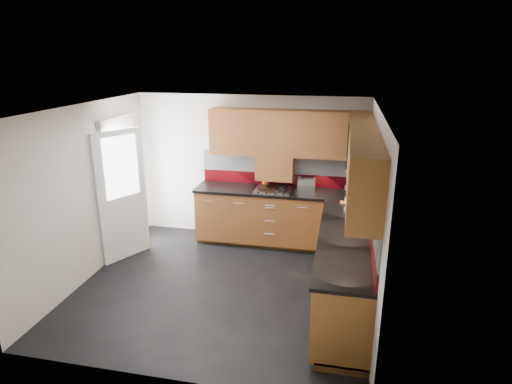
% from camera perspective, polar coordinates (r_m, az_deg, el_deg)
% --- Properties ---
extents(room, '(4.00, 3.80, 2.64)m').
position_cam_1_polar(room, '(5.40, -4.96, 1.52)').
color(room, black).
extents(base_cabinets, '(2.70, 3.20, 0.95)m').
position_cam_1_polar(base_cabinets, '(6.25, 6.70, -6.59)').
color(base_cabinets, brown).
rests_on(base_cabinets, room).
extents(countertop, '(2.72, 3.22, 0.04)m').
position_cam_1_polar(countertop, '(6.05, 6.73, -2.48)').
color(countertop, black).
rests_on(countertop, base_cabinets).
extents(backsplash, '(2.70, 3.20, 0.54)m').
position_cam_1_polar(backsplash, '(6.16, 9.08, 0.63)').
color(backsplash, maroon).
rests_on(backsplash, countertop).
extents(upper_cabinets, '(2.50, 3.20, 0.72)m').
position_cam_1_polar(upper_cabinets, '(5.86, 8.85, 6.11)').
color(upper_cabinets, brown).
rests_on(upper_cabinets, room).
extents(extractor_hood, '(0.60, 0.33, 0.40)m').
position_cam_1_polar(extractor_hood, '(6.90, 2.57, 3.33)').
color(extractor_hood, brown).
rests_on(extractor_hood, room).
extents(glass_cabinet, '(0.32, 0.80, 0.66)m').
position_cam_1_polar(glass_cabinet, '(6.13, 13.53, 6.60)').
color(glass_cabinet, black).
rests_on(glass_cabinet, room).
extents(back_door, '(0.42, 1.19, 2.04)m').
position_cam_1_polar(back_door, '(6.88, -17.39, 0.33)').
color(back_door, white).
rests_on(back_door, room).
extents(gas_hob, '(0.57, 0.50, 0.04)m').
position_cam_1_polar(gas_hob, '(6.83, 2.31, 0.35)').
color(gas_hob, silver).
rests_on(gas_hob, countertop).
extents(utensil_pot, '(0.12, 0.12, 0.41)m').
position_cam_1_polar(utensil_pot, '(7.04, 1.30, 1.58)').
color(utensil_pot, orange).
rests_on(utensil_pot, countertop).
extents(toaster, '(0.27, 0.17, 0.20)m').
position_cam_1_polar(toaster, '(6.88, 6.75, 1.06)').
color(toaster, silver).
rests_on(toaster, countertop).
extents(food_processor, '(0.17, 0.17, 0.29)m').
position_cam_1_polar(food_processor, '(6.33, 12.57, -0.41)').
color(food_processor, white).
rests_on(food_processor, countertop).
extents(paper_towel, '(0.16, 0.16, 0.27)m').
position_cam_1_polar(paper_towel, '(6.19, 13.01, -0.83)').
color(paper_towel, white).
rests_on(paper_towel, countertop).
extents(orange_cloth, '(0.14, 0.12, 0.01)m').
position_cam_1_polar(orange_cloth, '(6.38, 11.76, -1.39)').
color(orange_cloth, '#D65A17').
rests_on(orange_cloth, countertop).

